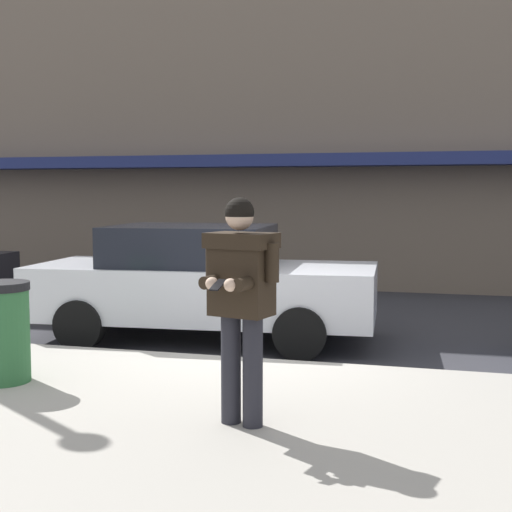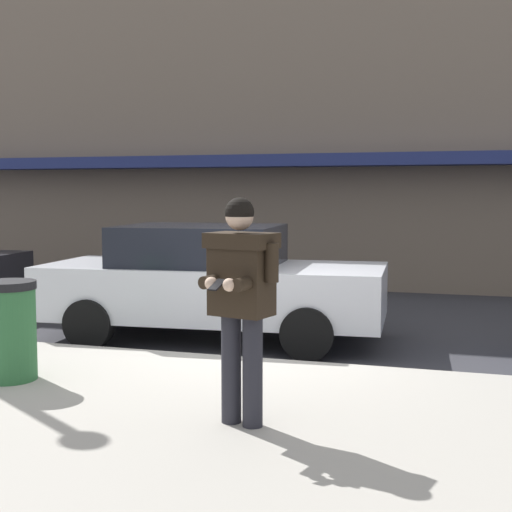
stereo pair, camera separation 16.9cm
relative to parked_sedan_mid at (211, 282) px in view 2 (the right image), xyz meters
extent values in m
plane|color=#333338|center=(0.88, -1.16, -0.79)|extent=(80.00, 80.00, 0.00)
cube|color=#A8A399|center=(1.88, -4.01, -0.72)|extent=(32.00, 5.30, 0.14)
cube|color=silver|center=(1.88, -1.11, -0.79)|extent=(28.00, 0.12, 0.01)
cube|color=#756656|center=(1.88, 7.34, 4.27)|extent=(28.00, 4.00, 10.13)
cube|color=navy|center=(1.88, 4.99, 1.81)|extent=(26.60, 0.70, 0.24)
cube|color=silver|center=(0.04, 0.00, -0.12)|extent=(4.62, 2.14, 0.70)
cube|color=black|center=(-0.14, -0.01, 0.49)|extent=(2.18, 1.79, 0.52)
cylinder|color=black|center=(1.37, 0.96, -0.47)|extent=(0.65, 0.27, 0.64)
cylinder|color=black|center=(1.49, -0.75, -0.47)|extent=(0.65, 0.27, 0.64)
cylinder|color=black|center=(-1.41, 0.75, -0.47)|extent=(0.65, 0.27, 0.64)
cylinder|color=black|center=(-1.29, -0.95, -0.47)|extent=(0.65, 0.27, 0.64)
cylinder|color=#23232B|center=(1.70, -3.61, -0.21)|extent=(0.16, 0.16, 0.88)
cylinder|color=#23232B|center=(1.51, -3.56, -0.21)|extent=(0.16, 0.16, 0.88)
cube|color=black|center=(1.61, -3.58, 0.55)|extent=(0.52, 0.40, 0.64)
cube|color=black|center=(1.61, -3.58, 0.82)|extent=(0.59, 0.46, 0.12)
cylinder|color=black|center=(1.87, -3.65, 0.66)|extent=(0.11, 0.11, 0.30)
cylinder|color=black|center=(1.71, -3.78, 0.51)|extent=(0.17, 0.32, 0.10)
sphere|color=beige|center=(1.61, -3.89, 0.51)|extent=(0.10, 0.10, 0.10)
cylinder|color=black|center=(1.34, -3.52, 0.66)|extent=(0.11, 0.11, 0.30)
cylinder|color=black|center=(1.42, -3.70, 0.51)|extent=(0.17, 0.32, 0.10)
sphere|color=beige|center=(1.45, -3.85, 0.51)|extent=(0.10, 0.10, 0.10)
cube|color=black|center=(1.52, -3.91, 0.51)|extent=(0.11, 0.16, 0.07)
sphere|color=beige|center=(1.60, -3.61, 1.01)|extent=(0.22, 0.22, 0.22)
sphere|color=black|center=(1.60, -3.61, 1.04)|extent=(0.23, 0.23, 0.23)
cylinder|color=#2D6638|center=(-1.00, -2.97, -0.20)|extent=(0.52, 0.52, 0.90)
cylinder|color=black|center=(-1.00, -2.97, 0.29)|extent=(0.55, 0.55, 0.08)
camera|label=1|loc=(3.16, -8.89, 1.20)|focal=50.00mm
camera|label=2|loc=(3.32, -8.85, 1.20)|focal=50.00mm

